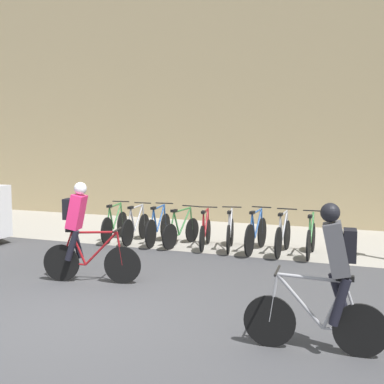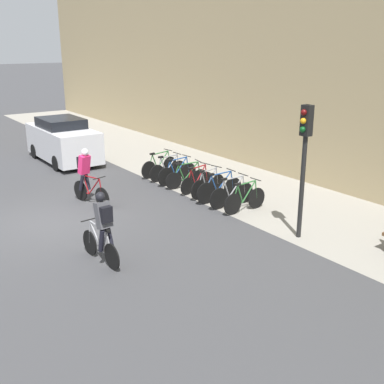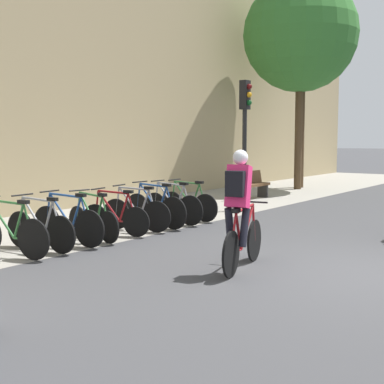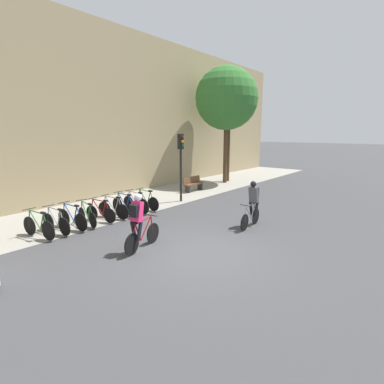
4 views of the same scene
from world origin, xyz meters
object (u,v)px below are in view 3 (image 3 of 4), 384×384
parked_bike_8 (189,204)px  bench (252,184)px  parked_bike_2 (68,223)px  parked_bike_7 (173,206)px  parked_bike_3 (93,220)px  parked_bike_5 (136,212)px  traffic_light_pole (245,121)px  cyclist_pink (240,207)px  parked_bike_0 (9,233)px  parked_bike_4 (116,217)px  parked_bike_6 (155,208)px  parked_bike_1 (40,228)px

parked_bike_8 → bench: bearing=12.5°
parked_bike_2 → parked_bike_8: bearing=0.0°
parked_bike_7 → parked_bike_3: bearing=-180.0°
parked_bike_3 → parked_bike_5: bearing=0.1°
parked_bike_5 → traffic_light_pole: 4.61m
cyclist_pink → parked_bike_7: bearing=50.6°
cyclist_pink → bench: 9.57m
parked_bike_0 → parked_bike_8: bearing=0.0°
parked_bike_2 → cyclist_pink: bearing=-87.4°
parked_bike_2 → parked_bike_8: parked_bike_2 is taller
parked_bike_0 → parked_bike_8: parked_bike_0 is taller
parked_bike_4 → parked_bike_8: 2.45m
parked_bike_5 → parked_bike_6: parked_bike_6 is taller
parked_bike_1 → parked_bike_0: bearing=-180.0°
parked_bike_0 → parked_bike_5: 3.06m
parked_bike_2 → traffic_light_pole: (5.98, -0.16, 2.00)m
parked_bike_6 → parked_bike_0: bearing=-180.0°
parked_bike_3 → traffic_light_pole: 5.74m
parked_bike_0 → parked_bike_4: parked_bike_0 is taller
parked_bike_4 → bench: parked_bike_4 is taller
parked_bike_3 → parked_bike_8: bearing=0.0°
parked_bike_6 → parked_bike_2: bearing=-180.0°
parked_bike_2 → parked_bike_6: parked_bike_6 is taller
parked_bike_7 → bench: parked_bike_7 is taller
parked_bike_2 → parked_bike_4: parked_bike_2 is taller
parked_bike_3 → parked_bike_6: 1.84m
parked_bike_1 → parked_bike_4: size_ratio=1.07×
parked_bike_4 → parked_bike_5: 0.61m
parked_bike_0 → bench: (9.76, 1.08, 0.06)m
parked_bike_1 → parked_bike_7: parked_bike_7 is taller
parked_bike_7 → bench: (5.48, 1.08, 0.06)m
parked_bike_1 → parked_bike_2: (0.61, 0.00, 0.01)m
cyclist_pink → parked_bike_8: 5.01m
parked_bike_4 → parked_bike_7: parked_bike_7 is taller
parked_bike_6 → bench: parked_bike_6 is taller
parked_bike_5 → parked_bike_8: same height
parked_bike_8 → bench: size_ratio=1.05×
parked_bike_4 → bench: bearing=8.4°
parked_bike_3 → parked_bike_4: bearing=0.1°
parked_bike_2 → bench: size_ratio=1.11×
cyclist_pink → parked_bike_1: cyclist_pink is taller
parked_bike_6 → bench: 6.18m
cyclist_pink → parked_bike_1: (-0.77, 3.53, -0.55)m
parked_bike_2 → parked_bike_7: bearing=0.0°
parked_bike_5 → parked_bike_0: bearing=-180.0°
parked_bike_2 → parked_bike_7: 3.06m
parked_bike_0 → parked_bike_7: 4.28m
parked_bike_3 → bench: 8.00m
parked_bike_1 → parked_bike_8: bearing=0.0°
cyclist_pink → parked_bike_5: size_ratio=1.10×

